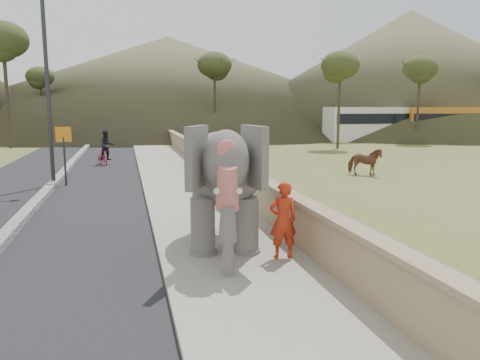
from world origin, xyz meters
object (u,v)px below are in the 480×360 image
at_px(elephant_and_man, 224,185).
at_px(motorcyclist, 105,151).
at_px(lamppost, 55,64).
at_px(cow, 365,162).

relative_size(elephant_and_man, motorcyclist, 2.04).
height_order(lamppost, elephant_and_man, lamppost).
height_order(lamppost, cow, lamppost).
bearing_deg(cow, elephant_and_man, 166.54).
bearing_deg(motorcyclist, elephant_and_man, -78.94).
relative_size(lamppost, elephant_and_man, 2.04).
height_order(cow, motorcyclist, motorcyclist).
distance_m(elephant_and_man, motorcyclist, 16.88).
bearing_deg(motorcyclist, cow, -30.41).
distance_m(lamppost, cow, 14.08).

